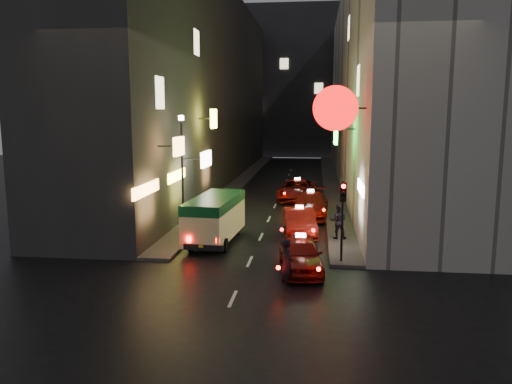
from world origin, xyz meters
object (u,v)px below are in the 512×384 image
at_px(taxi_near, 300,251).
at_px(pedestrian_crossing, 287,260).
at_px(minibus, 215,214).
at_px(lamp_post, 182,166).
at_px(traffic_light, 343,204).

height_order(taxi_near, pedestrian_crossing, pedestrian_crossing).
bearing_deg(pedestrian_crossing, minibus, 19.29).
bearing_deg(pedestrian_crossing, lamp_post, 24.80).
bearing_deg(traffic_light, lamp_post, 151.09).
height_order(minibus, lamp_post, lamp_post).
distance_m(taxi_near, pedestrian_crossing, 2.11).
xyz_separation_m(minibus, traffic_light, (6.16, -3.09, 1.20)).
distance_m(minibus, taxi_near, 6.06).
relative_size(taxi_near, pedestrian_crossing, 2.58).
bearing_deg(taxi_near, minibus, 137.27).
bearing_deg(lamp_post, minibus, -35.15).
height_order(taxi_near, lamp_post, lamp_post).
bearing_deg(traffic_light, pedestrian_crossing, -125.47).
bearing_deg(lamp_post, traffic_light, -28.91).
xyz_separation_m(minibus, pedestrian_crossing, (3.99, -6.14, -0.43)).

